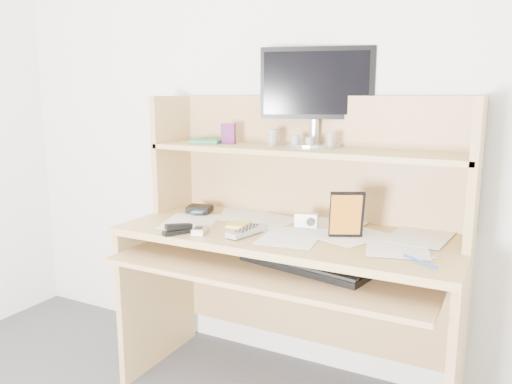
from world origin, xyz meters
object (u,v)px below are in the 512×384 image
at_px(keyboard, 306,263).
at_px(game_case, 347,215).
at_px(monitor, 316,94).
at_px(desk, 295,239).
at_px(tv_remote, 247,231).

distance_m(keyboard, game_case, 0.25).
xyz_separation_m(game_case, monitor, (-0.23, 0.26, 0.46)).
distance_m(desk, game_case, 0.31).
height_order(desk, game_case, desk).
height_order(tv_remote, monitor, monitor).
bearing_deg(monitor, desk, -111.35).
bearing_deg(tv_remote, keyboard, 14.81).
height_order(keyboard, tv_remote, tv_remote).
bearing_deg(keyboard, monitor, 118.44).
height_order(tv_remote, game_case, game_case).
distance_m(desk, tv_remote, 0.25).
xyz_separation_m(tv_remote, game_case, (0.37, 0.12, 0.08)).
bearing_deg(keyboard, tv_remote, -165.89).
distance_m(desk, monitor, 0.64).
height_order(desk, keyboard, desk).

